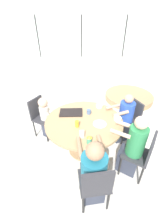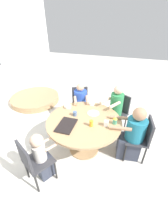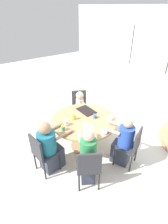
# 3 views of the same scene
# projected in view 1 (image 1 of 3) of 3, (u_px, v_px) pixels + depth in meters

# --- Properties ---
(ground_plane) EXTENTS (16.00, 16.00, 0.00)m
(ground_plane) POSITION_uv_depth(u_px,v_px,m) (84.00, 149.00, 3.04)
(ground_plane) COLOR beige
(wall_back_with_windows) EXTENTS (8.40, 0.08, 2.80)m
(wall_back_with_windows) POSITION_uv_depth(u_px,v_px,m) (82.00, 47.00, 4.67)
(wall_back_with_windows) COLOR silver
(wall_back_with_windows) RESTS_ON ground_plane
(dining_table) EXTENTS (1.37, 1.37, 0.74)m
(dining_table) POSITION_uv_depth(u_px,v_px,m) (84.00, 127.00, 2.72)
(dining_table) COLOR tan
(dining_table) RESTS_ON ground_plane
(chair_for_woman_green_shirt) EXTENTS (0.44, 0.44, 0.88)m
(chair_for_woman_green_shirt) POSITION_uv_depth(u_px,v_px,m) (96.00, 184.00, 1.88)
(chair_for_woman_green_shirt) COLOR #333338
(chair_for_woman_green_shirt) RESTS_ON ground_plane
(chair_for_man_blue_shirt) EXTENTS (0.55, 0.55, 0.88)m
(chair_for_man_blue_shirt) POSITION_uv_depth(u_px,v_px,m) (143.00, 153.00, 2.30)
(chair_for_man_blue_shirt) COLOR #333338
(chair_for_man_blue_shirt) RESTS_ON ground_plane
(chair_for_man_teal_shirt) EXTENTS (0.52, 0.52, 0.88)m
(chair_for_man_teal_shirt) POSITION_uv_depth(u_px,v_px,m) (131.00, 116.00, 3.10)
(chair_for_man_teal_shirt) COLOR #333338
(chair_for_man_teal_shirt) RESTS_ON ground_plane
(chair_for_toddler) EXTENTS (0.55, 0.55, 0.88)m
(chair_for_toddler) POSITION_uv_depth(u_px,v_px,m) (40.00, 114.00, 3.17)
(chair_for_toddler) COLOR #333338
(chair_for_toddler) RESTS_ON ground_plane
(person_woman_green_shirt) EXTENTS (0.40, 0.66, 1.10)m
(person_woman_green_shirt) POSITION_uv_depth(u_px,v_px,m) (93.00, 174.00, 2.04)
(person_woman_green_shirt) COLOR #333847
(person_woman_green_shirt) RESTS_ON ground_plane
(person_man_blue_shirt) EXTENTS (0.56, 0.50, 1.15)m
(person_man_blue_shirt) POSITION_uv_depth(u_px,v_px,m) (132.00, 148.00, 2.37)
(person_man_blue_shirt) COLOR #333847
(person_man_blue_shirt) RESTS_ON ground_plane
(person_man_teal_shirt) EXTENTS (0.59, 0.47, 1.06)m
(person_man_teal_shirt) POSITION_uv_depth(u_px,v_px,m) (124.00, 120.00, 3.07)
(person_man_teal_shirt) COLOR #333847
(person_man_teal_shirt) RESTS_ON ground_plane
(person_toddler) EXTENTS (0.41, 0.35, 0.94)m
(person_toddler) POSITION_uv_depth(u_px,v_px,m) (46.00, 118.00, 3.15)
(person_toddler) COLOR #333847
(person_toddler) RESTS_ON ground_plane
(food_tray_dark) EXTENTS (0.43, 0.27, 0.02)m
(food_tray_dark) POSITION_uv_depth(u_px,v_px,m) (71.00, 112.00, 2.83)
(food_tray_dark) COLOR black
(food_tray_dark) RESTS_ON dining_table
(coffee_mug) EXTENTS (0.08, 0.07, 0.09)m
(coffee_mug) POSITION_uv_depth(u_px,v_px,m) (89.00, 112.00, 2.78)
(coffee_mug) COLOR slate
(coffee_mug) RESTS_ON dining_table
(sippy_cup) EXTENTS (0.08, 0.08, 0.14)m
(sippy_cup) POSITION_uv_depth(u_px,v_px,m) (89.00, 139.00, 2.14)
(sippy_cup) COLOR #4CA57F
(sippy_cup) RESTS_ON dining_table
(juice_glass) EXTENTS (0.06, 0.06, 0.12)m
(juice_glass) POSITION_uv_depth(u_px,v_px,m) (77.00, 124.00, 2.46)
(juice_glass) COLOR gold
(juice_glass) RESTS_ON dining_table
(milk_carton_small) EXTENTS (0.07, 0.07, 0.10)m
(milk_carton_small) POSITION_uv_depth(u_px,v_px,m) (82.00, 134.00, 2.26)
(milk_carton_small) COLOR silver
(milk_carton_small) RESTS_ON dining_table
(bowl_white_shallow) EXTENTS (0.13, 0.13, 0.05)m
(bowl_white_shallow) POSITION_uv_depth(u_px,v_px,m) (118.00, 119.00, 2.64)
(bowl_white_shallow) COLOR white
(bowl_white_shallow) RESTS_ON dining_table
(bowl_cereal) EXTENTS (0.14, 0.14, 0.05)m
(bowl_cereal) POSITION_uv_depth(u_px,v_px,m) (99.00, 106.00, 3.00)
(bowl_cereal) COLOR silver
(bowl_cereal) RESTS_ON dining_table
(plate_tortillas) EXTENTS (0.23, 0.23, 0.01)m
(plate_tortillas) POSITION_uv_depth(u_px,v_px,m) (100.00, 124.00, 2.55)
(plate_tortillas) COLOR beige
(plate_tortillas) RESTS_ON dining_table
(folded_table_stack) EXTENTS (1.47, 1.47, 0.18)m
(folded_table_stack) POSITION_uv_depth(u_px,v_px,m) (129.00, 97.00, 4.73)
(folded_table_stack) COLOR tan
(folded_table_stack) RESTS_ON ground_plane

